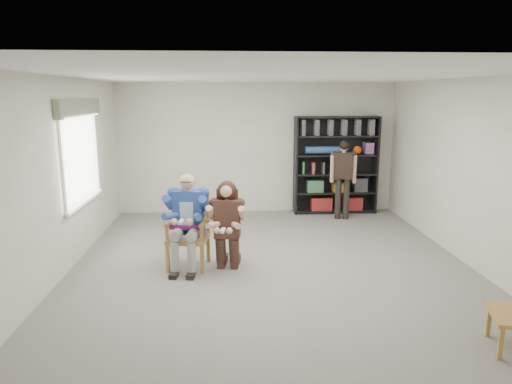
{
  "coord_description": "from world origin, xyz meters",
  "views": [
    {
      "loc": [
        -0.64,
        -6.38,
        2.54
      ],
      "look_at": [
        -0.2,
        0.6,
        1.05
      ],
      "focal_mm": 32.0,
      "sensor_mm": 36.0,
      "label": 1
    }
  ],
  "objects_px": {
    "seated_man": "(188,221)",
    "standing_man": "(343,180)",
    "bookshelf": "(336,165)",
    "kneeling_woman": "(227,227)",
    "armchair": "(188,232)"
  },
  "relations": [
    {
      "from": "bookshelf",
      "to": "standing_man",
      "type": "xyz_separation_m",
      "value": [
        0.03,
        -0.55,
        -0.23
      ]
    },
    {
      "from": "armchair",
      "to": "kneeling_woman",
      "type": "height_order",
      "value": "kneeling_woman"
    },
    {
      "from": "standing_man",
      "to": "seated_man",
      "type": "bearing_deg",
      "value": -125.41
    },
    {
      "from": "seated_man",
      "to": "kneeling_woman",
      "type": "bearing_deg",
      "value": -3.44
    },
    {
      "from": "armchair",
      "to": "kneeling_woman",
      "type": "distance_m",
      "value": 0.6
    },
    {
      "from": "seated_man",
      "to": "kneeling_woman",
      "type": "height_order",
      "value": "seated_man"
    },
    {
      "from": "kneeling_woman",
      "to": "standing_man",
      "type": "bearing_deg",
      "value": 56.56
    },
    {
      "from": "kneeling_woman",
      "to": "bookshelf",
      "type": "distance_m",
      "value": 4.02
    },
    {
      "from": "seated_man",
      "to": "standing_man",
      "type": "height_order",
      "value": "standing_man"
    },
    {
      "from": "armchair",
      "to": "seated_man",
      "type": "height_order",
      "value": "seated_man"
    },
    {
      "from": "armchair",
      "to": "standing_man",
      "type": "height_order",
      "value": "standing_man"
    },
    {
      "from": "standing_man",
      "to": "kneeling_woman",
      "type": "bearing_deg",
      "value": -117.9
    },
    {
      "from": "kneeling_woman",
      "to": "seated_man",
      "type": "bearing_deg",
      "value": 176.56
    },
    {
      "from": "seated_man",
      "to": "bookshelf",
      "type": "height_order",
      "value": "bookshelf"
    },
    {
      "from": "kneeling_woman",
      "to": "bookshelf",
      "type": "xyz_separation_m",
      "value": [
        2.36,
        3.23,
        0.4
      ]
    }
  ]
}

